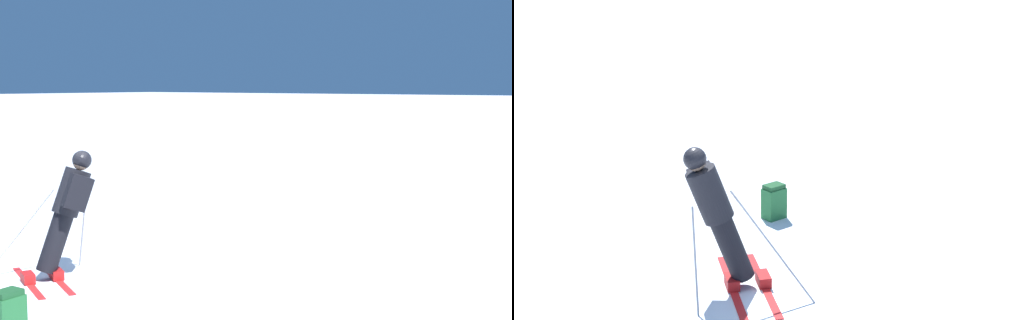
% 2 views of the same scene
% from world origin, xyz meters
% --- Properties ---
extents(ground_plane, '(300.00, 300.00, 0.00)m').
position_xyz_m(ground_plane, '(0.00, 0.00, 0.00)').
color(ground_plane, white).
extents(skier, '(1.36, 1.68, 1.71)m').
position_xyz_m(skier, '(-0.05, 0.16, 0.93)').
color(skier, red).
rests_on(skier, ground).
extents(spare_backpack, '(0.31, 0.24, 0.50)m').
position_xyz_m(spare_backpack, '(1.74, 1.49, 0.24)').
color(spare_backpack, '#236633').
rests_on(spare_backpack, ground).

